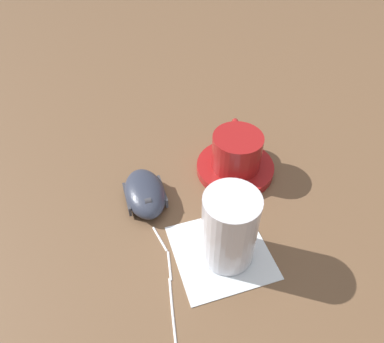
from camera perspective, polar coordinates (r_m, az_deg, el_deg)
name	(u,v)px	position (r m, az deg, el deg)	size (l,w,h in m)	color
ground_plane	(249,199)	(0.57, 8.62, -4.18)	(3.00, 3.00, 0.00)	brown
saucer	(235,168)	(0.60, 6.57, 0.59)	(0.12, 0.12, 0.01)	maroon
coffee_cup	(237,150)	(0.58, 6.83, 3.26)	(0.09, 0.09, 0.06)	maroon
computer_mouse	(145,193)	(0.55, -7.20, -3.30)	(0.11, 0.10, 0.03)	#2D3342
mouse_cable	(172,329)	(0.46, -3.13, -22.87)	(0.23, 0.18, 0.00)	white
napkin_under_glass	(221,252)	(0.51, 4.47, -12.10)	(0.12, 0.12, 0.00)	white
drinking_glass	(229,228)	(0.46, 5.73, -8.61)	(0.07, 0.07, 0.11)	silver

